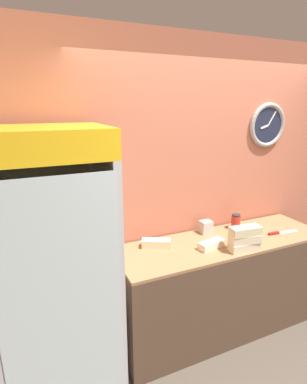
% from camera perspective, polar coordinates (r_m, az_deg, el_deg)
% --- Properties ---
extents(wall_back, '(5.20, 0.10, 2.70)m').
position_cam_1_polar(wall_back, '(2.95, 9.80, 1.20)').
color(wall_back, '#B7664C').
rests_on(wall_back, ground_plane).
extents(prep_counter, '(2.00, 0.61, 0.93)m').
position_cam_1_polar(prep_counter, '(3.05, 12.65, -16.90)').
color(prep_counter, '#4C3828').
rests_on(prep_counter, ground_plane).
extents(beverage_cooler, '(0.80, 0.73, 1.99)m').
position_cam_1_polar(beverage_cooler, '(2.25, -18.75, -11.79)').
color(beverage_cooler, '#B2B7BC').
rests_on(beverage_cooler, ground_plane).
extents(sandwich_stack_bottom, '(0.27, 0.13, 0.07)m').
position_cam_1_polar(sandwich_stack_bottom, '(2.67, 16.86, -9.90)').
color(sandwich_stack_bottom, beige).
rests_on(sandwich_stack_bottom, prep_counter).
extents(sandwich_stack_middle, '(0.27, 0.14, 0.07)m').
position_cam_1_polar(sandwich_stack_middle, '(2.64, 16.99, -8.51)').
color(sandwich_stack_middle, beige).
rests_on(sandwich_stack_middle, sandwich_stack_bottom).
extents(sandwich_stack_top, '(0.27, 0.14, 0.07)m').
position_cam_1_polar(sandwich_stack_top, '(2.61, 17.12, -7.09)').
color(sandwich_stack_top, beige).
rests_on(sandwich_stack_top, sandwich_stack_middle).
extents(sandwich_flat_left, '(0.25, 0.14, 0.06)m').
position_cam_1_polar(sandwich_flat_left, '(2.65, 10.98, -9.80)').
color(sandwich_flat_left, beige).
rests_on(sandwich_flat_left, prep_counter).
extents(sandwich_flat_right, '(0.26, 0.19, 0.07)m').
position_cam_1_polar(sandwich_flat_right, '(2.61, 0.50, -9.76)').
color(sandwich_flat_right, beige).
rests_on(sandwich_flat_right, prep_counter).
extents(chefs_knife, '(0.34, 0.06, 0.02)m').
position_cam_1_polar(chefs_knife, '(3.12, 22.80, -7.16)').
color(chefs_knife, silver).
rests_on(chefs_knife, prep_counter).
extents(condiment_jar, '(0.09, 0.09, 0.15)m').
position_cam_1_polar(condiment_jar, '(3.08, 15.39, -5.46)').
color(condiment_jar, '#B72D23').
rests_on(condiment_jar, prep_counter).
extents(napkin_dispenser, '(0.11, 0.09, 0.12)m').
position_cam_1_polar(napkin_dispenser, '(2.92, 9.94, -6.58)').
color(napkin_dispenser, '#B7B2AD').
rests_on(napkin_dispenser, prep_counter).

